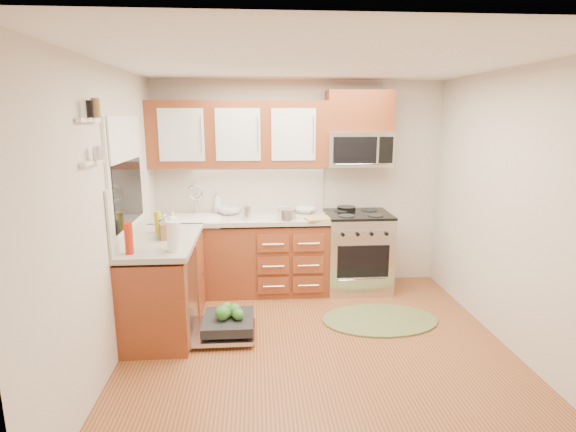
{
  "coord_description": "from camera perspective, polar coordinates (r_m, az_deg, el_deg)",
  "views": [
    {
      "loc": [
        -0.54,
        -3.72,
        2.07
      ],
      "look_at": [
        -0.2,
        0.85,
        1.06
      ],
      "focal_mm": 28.0,
      "sensor_mm": 36.0,
      "label": 1
    }
  ],
  "objects": [
    {
      "name": "bowl_a",
      "position": [
        5.47,
        2.16,
        0.71
      ],
      "size": [
        0.31,
        0.31,
        0.06
      ],
      "primitive_type": "imported",
      "rotation": [
        0.0,
        0.0,
        -0.26
      ],
      "color": "#999999",
      "rests_on": "countertop_back"
    },
    {
      "name": "wall_right",
      "position": [
        4.45,
        26.89,
        0.46
      ],
      "size": [
        0.04,
        3.5,
        2.5
      ],
      "primitive_type": "cube",
      "color": "beige",
      "rests_on": "ground"
    },
    {
      "name": "backsplash_left",
      "position": [
        4.5,
        -19.54,
        0.7
      ],
      "size": [
        0.02,
        1.25,
        0.57
      ],
      "primitive_type": "cube",
      "color": "beige",
      "rests_on": "ground"
    },
    {
      "name": "countertop_left",
      "position": [
        4.5,
        -15.62,
        -3.1
      ],
      "size": [
        0.64,
        1.27,
        0.05
      ],
      "primitive_type": "cube",
      "color": "#BAB5AA",
      "rests_on": "base_cabinet_left"
    },
    {
      "name": "dishwasher",
      "position": [
        4.49,
        -8.09,
        -13.69
      ],
      "size": [
        0.7,
        0.6,
        0.2
      ],
      "primitive_type": null,
      "color": "silver",
      "rests_on": "ground"
    },
    {
      "name": "base_cabinet_back",
      "position": [
        5.43,
        -5.98,
        -5.24
      ],
      "size": [
        2.05,
        0.6,
        0.85
      ],
      "primitive_type": "cube",
      "color": "maroon",
      "rests_on": "ground"
    },
    {
      "name": "skillet",
      "position": [
        5.57,
        7.41,
        0.98
      ],
      "size": [
        0.28,
        0.28,
        0.04
      ],
      "primitive_type": "cylinder",
      "rotation": [
        0.0,
        0.0,
        0.26
      ],
      "color": "black",
      "rests_on": "range"
    },
    {
      "name": "window",
      "position": [
        4.42,
        -19.94,
        4.96
      ],
      "size": [
        0.03,
        1.05,
        1.05
      ],
      "primitive_type": null,
      "color": "white",
      "rests_on": "ground"
    },
    {
      "name": "ceiling",
      "position": [
        3.78,
        4.25,
        18.95
      ],
      "size": [
        3.5,
        3.5,
        0.0
      ],
      "primitive_type": "plane",
      "rotation": [
        3.14,
        0.0,
        0.0
      ],
      "color": "white",
      "rests_on": "ground"
    },
    {
      "name": "soap_bottle_b",
      "position": [
        4.57,
        -15.29,
        -1.12
      ],
      "size": [
        0.11,
        0.12,
        0.21
      ],
      "primitive_type": "imported",
      "rotation": [
        0.0,
        0.0,
        -0.2
      ],
      "color": "#999999",
      "rests_on": "countertop_left"
    },
    {
      "name": "countertop_back",
      "position": [
        5.3,
        -6.1,
        -0.37
      ],
      "size": [
        2.07,
        0.64,
        0.05
      ],
      "primitive_type": "cube",
      "color": "#BAB5AA",
      "rests_on": "base_cabinet_back"
    },
    {
      "name": "shelf_lower",
      "position": [
        3.59,
        -23.55,
        6.3
      ],
      "size": [
        0.04,
        0.4,
        0.03
      ],
      "primitive_type": "cube",
      "color": "white",
      "rests_on": "ground"
    },
    {
      "name": "microwave",
      "position": [
        5.42,
        8.9,
        8.41
      ],
      "size": [
        0.76,
        0.38,
        0.4
      ],
      "primitive_type": null,
      "color": "silver",
      "rests_on": "ground"
    },
    {
      "name": "bowl_b",
      "position": [
        5.44,
        -7.46,
        0.69
      ],
      "size": [
        0.29,
        0.29,
        0.09
      ],
      "primitive_type": "imported",
      "rotation": [
        0.0,
        0.0,
        0.06
      ],
      "color": "#999999",
      "rests_on": "countertop_back"
    },
    {
      "name": "paper_towel_roll",
      "position": [
        4.02,
        -14.26,
        -2.52
      ],
      "size": [
        0.14,
        0.14,
        0.27
      ],
      "primitive_type": "cylinder",
      "rotation": [
        0.0,
        0.0,
        -0.19
      ],
      "color": "white",
      "rests_on": "countertop_left"
    },
    {
      "name": "red_bottle",
      "position": [
        4.05,
        -19.56,
        -2.73
      ],
      "size": [
        0.09,
        0.09,
        0.27
      ],
      "primitive_type": "cylinder",
      "rotation": [
        0.0,
        0.0,
        -0.37
      ],
      "color": "#A71E0D",
      "rests_on": "countertop_left"
    },
    {
      "name": "wall_left",
      "position": [
        4.0,
        -21.72,
        -0.28
      ],
      "size": [
        0.04,
        3.5,
        2.5
      ],
      "primitive_type": "cube",
      "color": "beige",
      "rests_on": "ground"
    },
    {
      "name": "stock_pot",
      "position": [
        5.09,
        -0.15,
        0.21
      ],
      "size": [
        0.28,
        0.28,
        0.13
      ],
      "primitive_type": "cylinder",
      "rotation": [
        0.0,
        0.0,
        -0.42
      ],
      "color": "silver",
      "rests_on": "countertop_back"
    },
    {
      "name": "blue_carton",
      "position": [
        4.69,
        -15.39,
        -1.25
      ],
      "size": [
        0.1,
        0.07,
        0.14
      ],
      "primitive_type": "cube",
      "rotation": [
        0.0,
        0.0,
        -0.21
      ],
      "color": "#2367A4",
      "rests_on": "countertop_left"
    },
    {
      "name": "wooden_box",
      "position": [
        4.45,
        -14.97,
        -1.85
      ],
      "size": [
        0.18,
        0.16,
        0.16
      ],
      "primitive_type": "cube",
      "rotation": [
        0.0,
        0.0,
        0.34
      ],
      "color": "brown",
      "rests_on": "countertop_left"
    },
    {
      "name": "base_cabinet_left",
      "position": [
        4.65,
        -15.4,
        -8.75
      ],
      "size": [
        0.6,
        1.25,
        0.85
      ],
      "primitive_type": "cube",
      "color": "maroon",
      "rests_on": "ground"
    },
    {
      "name": "range",
      "position": [
        5.53,
        8.75,
        -4.45
      ],
      "size": [
        0.76,
        0.64,
        0.95
      ],
      "primitive_type": null,
      "color": "silver",
      "rests_on": "ground"
    },
    {
      "name": "cup",
      "position": [
        5.35,
        -0.59,
        0.7
      ],
      "size": [
        0.17,
        0.17,
        0.11
      ],
      "primitive_type": "imported",
      "rotation": [
        0.0,
        0.0,
        0.28
      ],
      "color": "#999999",
      "rests_on": "countertop_back"
    },
    {
      "name": "soap_bottle_c",
      "position": [
        4.94,
        -14.49,
        -0.39
      ],
      "size": [
        0.13,
        0.13,
        0.16
      ],
      "primitive_type": "imported",
      "rotation": [
        0.0,
        0.0,
        -0.04
      ],
      "color": "#999999",
      "rests_on": "countertop_left"
    },
    {
      "name": "cabinet_over_mw",
      "position": [
        5.44,
        9.0,
        13.0
      ],
      "size": [
        0.76,
        0.35,
        0.47
      ],
      "primitive_type": "cube",
      "color": "maroon",
      "rests_on": "ground"
    },
    {
      "name": "wall_back",
      "position": [
        5.56,
        1.42,
        3.98
      ],
      "size": [
        3.5,
        0.04,
        2.5
      ],
      "primitive_type": "cube",
      "color": "beige",
      "rests_on": "ground"
    },
    {
      "name": "floor",
      "position": [
        4.29,
        3.69,
        -16.4
      ],
      "size": [
        3.5,
        3.5,
        0.0
      ],
      "primitive_type": "plane",
      "color": "brown",
      "rests_on": "ground"
    },
    {
      "name": "backsplash_back",
      "position": [
        5.53,
        -6.08,
        3.45
      ],
      "size": [
        2.05,
        0.02,
        0.57
      ],
      "primitive_type": "cube",
      "color": "beige",
      "rests_on": "ground"
    },
    {
      "name": "upper_cabinets",
      "position": [
        5.3,
        -6.3,
        10.29
      ],
      "size": [
        2.05,
        0.35,
        0.75
      ],
      "primitive_type": null,
      "color": "maroon",
      "rests_on": "ground"
    },
    {
      "name": "cutting_board",
      "position": [
        5.12,
        3.98,
        -0.36
      ],
      "size": [
        0.34,
        0.25,
        0.02
      ],
      "primitive_type": "cube",
      "rotation": [
        0.0,
        0.0,
        0.19
      ],
      "color": "#A18249",
      "rests_on": "countertop_back"
    },
    {
      "name": "shelf_upper",
      "position": [
        3.57,
        -23.97,
        11.08
      ],
      "size": [
        0.04,
        0.4,
        0.03
      ],
      "primitive_type": "cube",
      "color": "white",
      "rests_on": "ground"
    },
    {
      "name": "rug",
      "position": [
        4.88,
        11.59,
        -12.78
      ],
      "size": [
        1.37,
        1.09,
        0.02
      ],
      "primitive_type": null,
      "rotation": [
        0.0,
        0.0,
        -0.29
      ],
      "color": "#5D683B",
      "rests_on": "ground"
    },
    {
      "name": "sink",
      "position": [
        5.34,
        -11.72,
        -1.55
      ],
      "size": [
        0.62,
        0.5,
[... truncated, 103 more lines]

